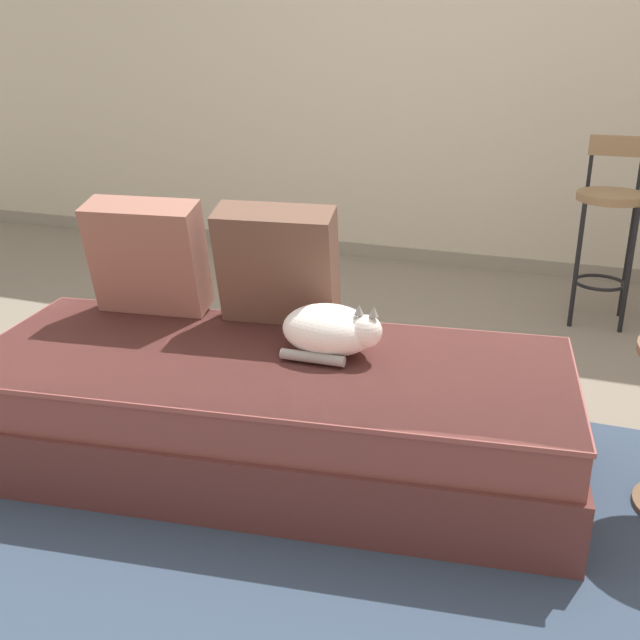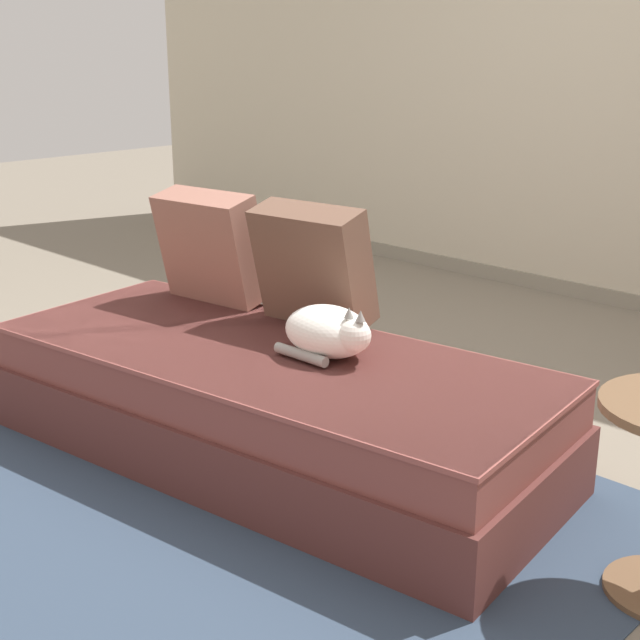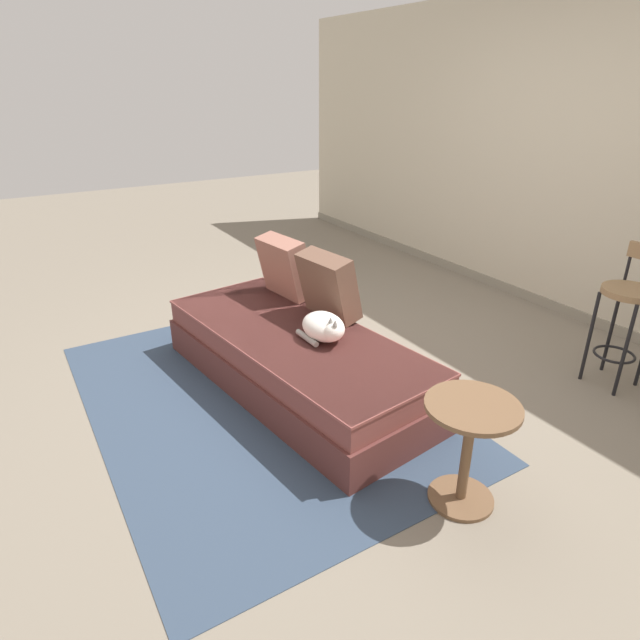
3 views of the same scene
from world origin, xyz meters
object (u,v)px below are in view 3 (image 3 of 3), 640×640
Objects in this scene: side_table at (468,440)px; couch at (295,359)px; throw_pillow_middle at (328,286)px; bar_stool_near_window at (628,306)px; throw_pillow_corner at (285,267)px; cat at (324,327)px.

couch is at bearing -172.71° from side_table.
couch is at bearing -73.67° from throw_pillow_middle.
throw_pillow_middle is 0.49× the size of bar_stool_near_window.
throw_pillow_corner reaches higher than cat.
throw_pillow_corner is at bearing -172.71° from throw_pillow_middle.
couch is 1.38m from side_table.
couch is 0.36m from cat.
cat is 0.64× the size of side_table.
bar_stool_near_window is (1.16, 1.55, -0.07)m from throw_pillow_middle.
bar_stool_near_window is (0.88, 1.76, 0.07)m from cat.
couch is at bearing -151.24° from cat.
side_table is (1.45, -0.14, -0.27)m from throw_pillow_middle.
throw_pillow_corner is (-0.60, 0.25, 0.42)m from couch.
cat is (0.79, -0.14, -0.14)m from throw_pillow_corner.
side_table is at bearing -2.15° from throw_pillow_corner.
bar_stool_near_window reaches higher than couch.
throw_pillow_corner is 1.29× the size of cat.
throw_pillow_corner is at bearing 169.70° from cat.
throw_pillow_corner reaches higher than couch.
throw_pillow_corner reaches higher than side_table.
throw_pillow_middle reaches higher than cat.
throw_pillow_middle is at bearing -126.73° from bar_stool_near_window.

